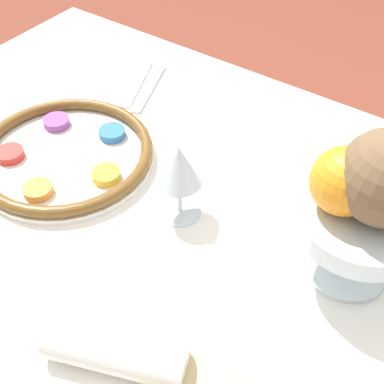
{
  "coord_description": "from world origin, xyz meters",
  "views": [
    {
      "loc": [
        0.34,
        -0.41,
        1.36
      ],
      "look_at": [
        0.01,
        0.05,
        0.8
      ],
      "focal_mm": 50.0,
      "sensor_mm": 36.0,
      "label": 1
    }
  ],
  "objects_px": {
    "napkin_roll": "(115,353)",
    "wine_glass": "(181,169)",
    "orange_fruit": "(345,181)",
    "fruit_stand": "(360,227)",
    "seder_plate": "(65,154)"
  },
  "relations": [
    {
      "from": "wine_glass",
      "to": "fruit_stand",
      "type": "relative_size",
      "value": 0.76
    },
    {
      "from": "fruit_stand",
      "to": "wine_glass",
      "type": "bearing_deg",
      "value": -170.51
    },
    {
      "from": "wine_glass",
      "to": "seder_plate",
      "type": "bearing_deg",
      "value": -176.29
    },
    {
      "from": "fruit_stand",
      "to": "orange_fruit",
      "type": "relative_size",
      "value": 1.97
    },
    {
      "from": "seder_plate",
      "to": "fruit_stand",
      "type": "height_order",
      "value": "fruit_stand"
    },
    {
      "from": "napkin_roll",
      "to": "wine_glass",
      "type": "bearing_deg",
      "value": 108.41
    },
    {
      "from": "wine_glass",
      "to": "napkin_roll",
      "type": "distance_m",
      "value": 0.27
    },
    {
      "from": "napkin_roll",
      "to": "seder_plate",
      "type": "bearing_deg",
      "value": 143.51
    },
    {
      "from": "orange_fruit",
      "to": "napkin_roll",
      "type": "xyz_separation_m",
      "value": [
        -0.14,
        -0.28,
        -0.14
      ]
    },
    {
      "from": "seder_plate",
      "to": "wine_glass",
      "type": "relative_size",
      "value": 2.29
    },
    {
      "from": "seder_plate",
      "to": "fruit_stand",
      "type": "bearing_deg",
      "value": 6.73
    },
    {
      "from": "wine_glass",
      "to": "orange_fruit",
      "type": "relative_size",
      "value": 1.5
    },
    {
      "from": "fruit_stand",
      "to": "seder_plate",
      "type": "bearing_deg",
      "value": -173.27
    },
    {
      "from": "wine_glass",
      "to": "orange_fruit",
      "type": "distance_m",
      "value": 0.23
    },
    {
      "from": "wine_glass",
      "to": "napkin_roll",
      "type": "relative_size",
      "value": 0.72
    }
  ]
}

